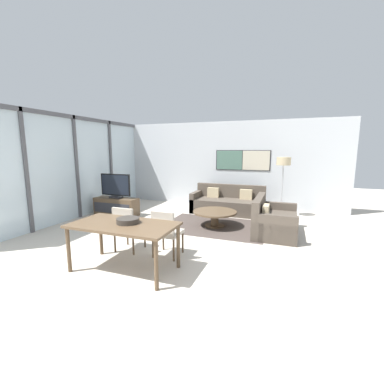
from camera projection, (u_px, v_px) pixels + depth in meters
ground_plane at (112, 293)px, 3.41m from camera, size 24.00×24.00×0.00m
wall_back at (222, 164)px, 8.59m from camera, size 7.77×0.09×2.80m
window_wall_left at (76, 163)px, 7.04m from camera, size 0.07×5.86×2.80m
area_rug at (215, 226)px, 6.41m from camera, size 2.51×1.79×0.01m
tv_console at (116, 207)px, 7.45m from camera, size 1.29×0.46×0.51m
television at (115, 186)px, 7.35m from camera, size 0.96×0.20×0.70m
sofa_main at (228, 204)px, 7.76m from camera, size 2.13×0.91×0.83m
sofa_side at (272, 222)px, 5.82m from camera, size 0.91×1.45×0.83m
coffee_table at (215, 215)px, 6.37m from camera, size 1.08×1.08×0.39m
dining_table at (124, 229)px, 3.99m from camera, size 1.65×0.86×0.76m
dining_chair_left at (127, 226)px, 4.77m from camera, size 0.46×0.46×0.85m
dining_chair_centre at (166, 230)px, 4.51m from camera, size 0.46×0.46×0.85m
fruit_bowl at (128, 220)px, 4.01m from camera, size 0.35×0.35×0.08m
floor_lamp at (283, 165)px, 7.08m from camera, size 0.38×0.38×1.69m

